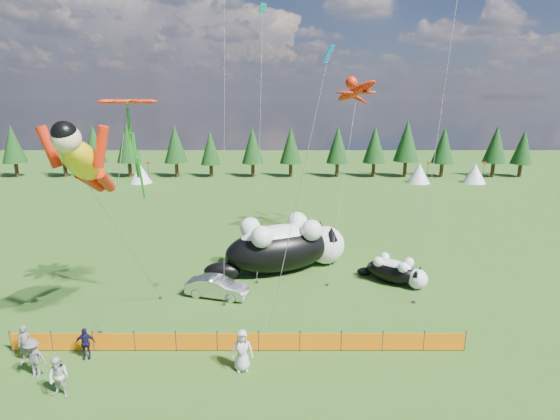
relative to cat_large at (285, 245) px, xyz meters
name	(u,v)px	position (x,y,z in m)	size (l,w,h in m)	color
ground	(243,320)	(-2.42, -7.40, -1.81)	(160.00, 160.00, 0.00)	#0D3B0A
safety_fence	(238,342)	(-2.42, -10.40, -1.31)	(22.06, 0.06, 1.10)	#262626
tree_line	(267,151)	(-2.42, 37.60, 2.19)	(90.00, 4.00, 8.00)	black
festival_tents	(342,173)	(8.58, 32.60, -0.41)	(50.00, 3.20, 2.80)	white
cat_large	(285,245)	(0.00, 0.00, 0.00)	(10.03, 6.52, 3.81)	black
cat_small	(395,271)	(7.26, -2.34, -0.98)	(4.21, 3.52, 1.76)	black
car	(217,287)	(-4.25, -4.42, -1.17)	(1.34, 3.85, 1.27)	silver
spectator_a	(25,343)	(-12.26, -11.14, -0.93)	(0.64, 0.42, 1.75)	slate
spectator_b	(59,377)	(-9.41, -13.73, -0.91)	(0.88, 0.52, 1.81)	beige
spectator_c	(85,343)	(-9.53, -11.00, -1.03)	(0.92, 0.47, 1.56)	#141334
spectator_d	(33,358)	(-11.18, -12.42, -0.90)	(1.18, 0.61, 1.82)	slate
spectator_e	(242,350)	(-2.08, -11.92, -0.82)	(0.97, 0.63, 1.98)	beige
superhero_kite	(83,161)	(-9.55, -9.01, 7.26)	(5.22, 7.13, 11.82)	#E3BC0B
gecko_kite	(356,91)	(5.69, 6.74, 10.61)	(6.05, 12.97, 15.84)	red
flower_kite	(127,105)	(-8.23, -6.21, 9.78)	(3.88, 4.62, 12.03)	red
diamond_kite_c	(326,67)	(1.59, -9.70, 11.42)	(3.16, 1.23, 14.56)	blue
diamond_kite_d	(262,22)	(-1.68, 5.16, 15.47)	(0.92, 8.49, 19.85)	#0C9688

